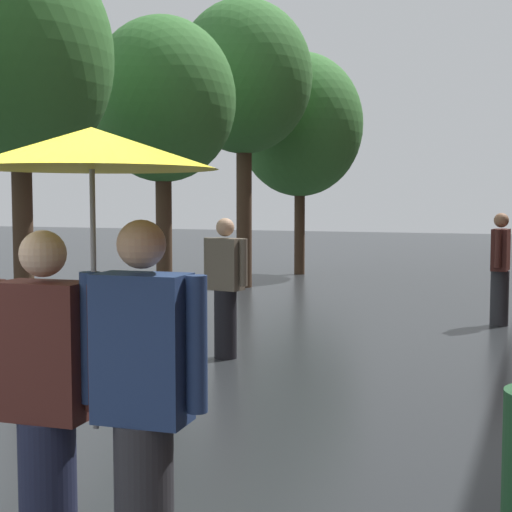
# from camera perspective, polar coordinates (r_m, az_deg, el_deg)

# --- Properties ---
(street_tree_1) EXTENTS (2.22, 2.22, 4.89)m
(street_tree_1) POSITION_cam_1_polar(r_m,az_deg,el_deg) (9.50, -17.70, 14.28)
(street_tree_1) COLOR #473323
(street_tree_1) RESTS_ON ground
(street_tree_2) EXTENTS (2.34, 2.34, 4.73)m
(street_tree_2) POSITION_cam_1_polar(r_m,az_deg,el_deg) (12.22, -7.15, 11.69)
(street_tree_2) COLOR #473323
(street_tree_2) RESTS_ON ground
(street_tree_3) EXTENTS (2.81, 2.81, 5.91)m
(street_tree_3) POSITION_cam_1_polar(r_m,az_deg,el_deg) (15.68, -0.93, 13.43)
(street_tree_3) COLOR #473323
(street_tree_3) RESTS_ON ground
(street_tree_4) EXTENTS (3.05, 3.05, 5.38)m
(street_tree_4) POSITION_cam_1_polar(r_m,az_deg,el_deg) (18.35, 3.39, 9.97)
(street_tree_4) COLOR #473323
(street_tree_4) RESTS_ON ground
(couple_under_umbrella) EXTENTS (1.10, 1.10, 2.13)m
(couple_under_umbrella) POSITION_cam_1_polar(r_m,az_deg,el_deg) (3.33, -12.36, -2.90)
(couple_under_umbrella) COLOR #1E233D
(couple_under_umbrella) RESTS_ON ground
(pedestrian_walking_midground) EXTENTS (0.58, 0.30, 1.61)m
(pedestrian_walking_midground) POSITION_cam_1_polar(r_m,az_deg,el_deg) (8.52, -2.36, -2.40)
(pedestrian_walking_midground) COLOR black
(pedestrian_walking_midground) RESTS_ON ground
(pedestrian_walking_far) EXTENTS (0.26, 0.59, 1.63)m
(pedestrian_walking_far) POSITION_cam_1_polar(r_m,az_deg,el_deg) (11.30, 18.19, -0.91)
(pedestrian_walking_far) COLOR #2D2D33
(pedestrian_walking_far) RESTS_ON ground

